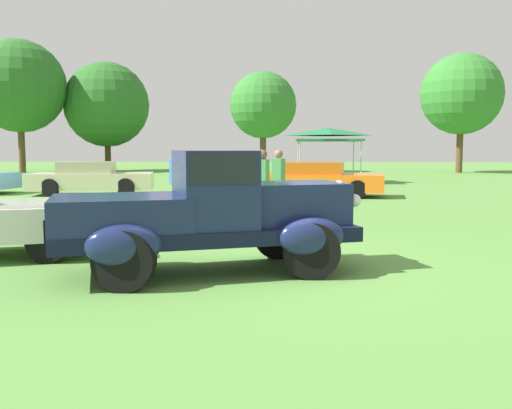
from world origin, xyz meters
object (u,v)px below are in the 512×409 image
at_px(feature_pickup_truck, 209,211).
at_px(show_car_cream, 91,178).
at_px(spectator_between_cars, 263,183).
at_px(show_car_orange, 319,180).
at_px(spectator_near_truck, 179,183).
at_px(spectator_by_row, 279,180).
at_px(canopy_tent_left_field, 328,134).

xyz_separation_m(feature_pickup_truck, show_car_cream, (-6.11, 12.70, -0.26)).
bearing_deg(feature_pickup_truck, spectator_between_cars, 84.36).
relative_size(feature_pickup_truck, show_car_orange, 0.91).
height_order(spectator_near_truck, spectator_between_cars, same).
bearing_deg(show_car_orange, show_car_cream, 177.98).
bearing_deg(spectator_near_truck, spectator_by_row, 25.98).
bearing_deg(canopy_tent_left_field, spectator_between_cars, -100.23).
height_order(show_car_cream, spectator_between_cars, spectator_between_cars).
bearing_deg(spectator_near_truck, show_car_orange, 62.01).
relative_size(show_car_orange, spectator_between_cars, 2.80).
bearing_deg(feature_pickup_truck, canopy_tent_left_field, 81.00).
bearing_deg(spectator_near_truck, spectator_between_cars, 0.45).
relative_size(show_car_cream, spectator_between_cars, 2.74).
xyz_separation_m(show_car_orange, spectator_by_row, (-1.38, -5.85, 0.31)).
xyz_separation_m(show_car_cream, spectator_near_truck, (4.67, -7.29, 0.31)).
bearing_deg(feature_pickup_truck, show_car_orange, 79.60).
height_order(show_car_cream, canopy_tent_left_field, canopy_tent_left_field).
distance_m(feature_pickup_truck, canopy_tent_left_field, 20.49).
distance_m(feature_pickup_truck, show_car_orange, 12.61).
distance_m(feature_pickup_truck, show_car_cream, 14.10).
xyz_separation_m(spectator_near_truck, spectator_by_row, (2.34, 1.14, 0.00)).
relative_size(show_car_cream, canopy_tent_left_field, 1.46).
distance_m(show_car_orange, canopy_tent_left_field, 8.04).
relative_size(spectator_between_cars, spectator_by_row, 1.00).
distance_m(spectator_by_row, canopy_tent_left_field, 13.91).
bearing_deg(spectator_by_row, canopy_tent_left_field, 80.43).
height_order(show_car_orange, canopy_tent_left_field, canopy_tent_left_field).
bearing_deg(show_car_cream, spectator_near_truck, -57.33).
bearing_deg(canopy_tent_left_field, show_car_cream, -141.22).
xyz_separation_m(feature_pickup_truck, spectator_near_truck, (-1.44, 5.41, 0.05)).
height_order(spectator_between_cars, spectator_by_row, same).
height_order(feature_pickup_truck, canopy_tent_left_field, canopy_tent_left_field).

